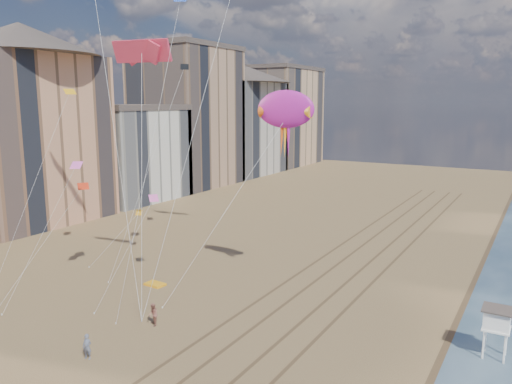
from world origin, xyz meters
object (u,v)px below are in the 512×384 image
Objects in this scene: grounded_kite at (155,284)px; kite_flyer_b at (153,315)px; kite_flyer_a at (87,347)px; lifeguard_stand at (497,320)px; show_kite at (285,110)px.

grounded_kite is 1.05× the size of kite_flyer_b.
kite_flyer_b is (0.38, 6.21, 0.02)m from kite_flyer_a.
lifeguard_stand is at bearing 7.14° from grounded_kite.
grounded_kite is (-29.57, -1.47, -2.63)m from lifeguard_stand.
grounded_kite is at bearing -158.62° from show_kite.
lifeguard_stand is 25.17m from kite_flyer_b.
grounded_kite is 20.78m from show_kite.
show_kite is 24.39m from kite_flyer_a.
grounded_kite is 8.97m from kite_flyer_b.
lifeguard_stand is 1.86× the size of grounded_kite.
lifeguard_stand is 1.95× the size of kite_flyer_b.
kite_flyer_a is at bearing -149.07° from lifeguard_stand.
show_kite reaches higher than kite_flyer_a.
kite_flyer_a reaches higher than grounded_kite.
show_kite is (11.58, 4.53, 16.64)m from grounded_kite.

